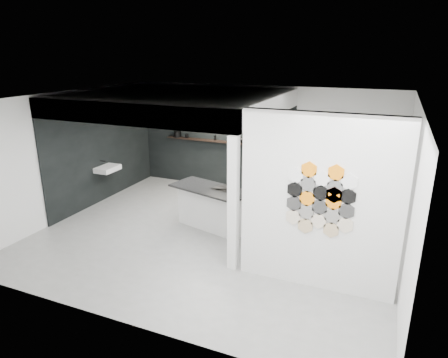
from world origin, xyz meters
TOP-DOWN VIEW (x-y plane):
  - floor at (0.00, 0.00)m, footprint 7.00×6.00m
  - partition_panel at (2.23, -1.00)m, footprint 2.45×0.15m
  - bay_clad_back at (-1.30, 2.97)m, footprint 4.40×0.04m
  - bay_clad_left at (-3.47, 1.00)m, footprint 0.04×4.00m
  - bulkhead at (-1.30, 1.00)m, footprint 4.40×4.00m
  - corner_column at (0.82, -1.00)m, footprint 0.16×0.16m
  - fascia_beam at (-1.30, -0.92)m, footprint 4.40×0.16m
  - wall_basin at (-3.24, 0.80)m, footprint 0.40×0.60m
  - display_shelf at (-1.20, 2.87)m, footprint 3.00×0.15m
  - kitchen_island at (-0.19, 0.39)m, footprint 1.86×1.17m
  - stockpot at (-2.41, 2.87)m, footprint 0.25×0.25m
  - kettle at (-0.46, 2.87)m, footprint 0.20×0.20m
  - glass_bowl at (0.15, 2.87)m, footprint 0.14×0.14m
  - glass_vase at (0.15, 2.87)m, footprint 0.11×0.11m
  - bottle_dark at (-1.26, 2.87)m, footprint 0.06×0.06m
  - utensil_cup at (-2.11, 2.87)m, footprint 0.11×0.11m
  - hex_tile_cluster at (2.26, -1.09)m, footprint 1.04×0.02m

SIDE VIEW (x-z plane):
  - floor at x=0.00m, z-range -0.01..0.00m
  - kitchen_island at x=-0.19m, z-range -0.23..1.17m
  - wall_basin at x=-3.24m, z-range 0.79..0.91m
  - bay_clad_back at x=-1.30m, z-range 0.00..2.35m
  - bay_clad_left at x=-3.47m, z-range 0.00..2.35m
  - corner_column at x=0.82m, z-range 0.00..2.35m
  - display_shelf at x=-1.20m, z-range 1.28..1.32m
  - glass_bowl at x=0.15m, z-range 1.32..1.41m
  - utensil_cup at x=-2.11m, z-range 1.32..1.42m
  - bottle_dark at x=-1.26m, z-range 1.32..1.46m
  - glass_vase at x=0.15m, z-range 1.32..1.47m
  - partition_panel at x=2.23m, z-range 0.00..2.80m
  - kettle at x=-0.46m, z-range 1.32..1.48m
  - stockpot at x=-2.41m, z-range 1.32..1.49m
  - hex_tile_cluster at x=2.26m, z-range 0.92..2.09m
  - bulkhead at x=-1.30m, z-range 2.35..2.75m
  - fascia_beam at x=-1.30m, z-range 2.35..2.75m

